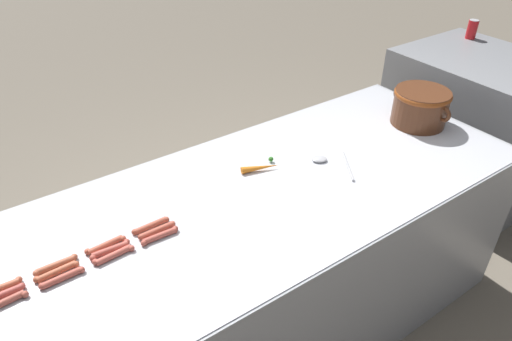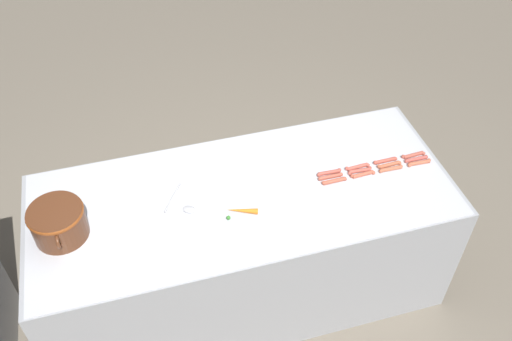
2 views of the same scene
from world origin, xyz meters
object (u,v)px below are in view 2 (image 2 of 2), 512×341
Objects in this scene: hot_dog_8 at (413,155)px; hot_dog_10 at (357,167)px; carrot at (241,211)px; hot_dog_4 at (416,159)px; hot_dog_11 at (329,172)px; serving_spoon at (183,205)px; hot_dog_1 at (391,169)px; hot_dog_2 at (363,174)px; hot_dog_0 at (419,163)px; hot_dog_6 at (360,171)px; hot_dog_9 at (385,161)px; bean_pot at (58,221)px; hot_dog_7 at (330,177)px; hot_dog_5 at (389,165)px; hot_dog_3 at (334,181)px.

hot_dog_8 is 0.35m from hot_dog_10.
hot_dog_10 is 0.74m from carrot.
carrot reaches higher than hot_dog_4.
hot_dog_11 is 0.60× the size of serving_spoon.
hot_dog_2 is at bearing 89.31° from hot_dog_1.
hot_dog_1 and hot_dog_11 have the same top height.
hot_dog_0 is 0.36m from hot_dog_6.
hot_dog_2 is 0.60× the size of serving_spoon.
hot_dog_1 is at bearing 90.30° from hot_dog_0.
serving_spoon is (-0.02, 1.01, -0.00)m from hot_dog_10.
hot_dog_10 is at bearing 91.25° from hot_dog_9.
bean_pot is (-0.04, 1.47, 0.09)m from hot_dog_11.
hot_dog_9 is at bearing -88.75° from hot_dog_10.
bean_pot is (-0.00, 1.46, 0.09)m from hot_dog_7.
serving_spoon is at bearing 87.97° from hot_dog_0.
hot_dog_7 is at bearing -78.22° from carrot.
carrot reaches higher than hot_dog_7.
hot_dog_6 is at bearing 89.41° from hot_dog_5.
hot_dog_4 and hot_dog_7 have the same top height.
serving_spoon is (0.02, 1.01, -0.00)m from hot_dog_6.
bean_pot is (-0.00, 1.82, 0.09)m from hot_dog_5.
hot_dog_3 is 1.00× the size of hot_dog_4.
hot_dog_7 is 0.42× the size of bean_pot.
bean_pot is at bearing 90.15° from hot_dog_6.
hot_dog_7 is 1.47m from bean_pot.
hot_dog_0 is 0.03m from hot_dog_4.
serving_spoon is at bearing -88.23° from bean_pot.
hot_dog_8 and hot_dog_11 have the same top height.
carrot is at bearing 95.05° from hot_dog_1.
serving_spoon is at bearing 89.19° from hot_dog_5.
bean_pot is at bearing 89.17° from hot_dog_0.
hot_dog_0 is at bearing -110.97° from hot_dog_9.
hot_dog_10 is (0.07, 0.18, 0.00)m from hot_dog_1.
hot_dog_6 is 0.36m from hot_dog_8.
hot_dog_11 is at bearing 69.73° from hot_dog_2.
hot_dog_0 is at bearing -97.20° from hot_dog_11.
hot_dog_8 reaches higher than serving_spoon.
bean_pot is at bearing 89.05° from hot_dog_1.
hot_dog_2 is 1.00× the size of hot_dog_4.
hot_dog_4 is 0.60× the size of serving_spoon.
hot_dog_2 is at bearing 99.72° from hot_dog_5.
carrot is at bearing 101.78° from hot_dog_7.
hot_dog_3 is (-0.00, 0.17, 0.00)m from hot_dog_2.
bean_pot is (-0.04, 1.82, 0.09)m from hot_dog_9.
hot_dog_7 is 1.00× the size of hot_dog_11.
hot_dog_5 is 0.92m from carrot.
hot_dog_3 and hot_dog_10 have the same top height.
hot_dog_8 is (0.04, -0.17, 0.00)m from hot_dog_5.
hot_dog_8 is 1.00× the size of hot_dog_10.
hot_dog_0 is 1.37m from serving_spoon.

